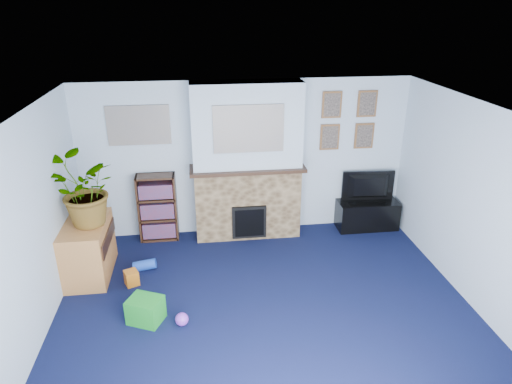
{
  "coord_description": "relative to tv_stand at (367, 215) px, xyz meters",
  "views": [
    {
      "loc": [
        -0.7,
        -4.35,
        3.46
      ],
      "look_at": [
        -0.03,
        0.77,
        1.27
      ],
      "focal_mm": 32.0,
      "sensor_mm": 36.0,
      "label": 1
    }
  ],
  "objects": [
    {
      "name": "floor",
      "position": [
        -1.95,
        -2.03,
        -0.23
      ],
      "size": [
        5.0,
        4.5,
        0.01
      ],
      "primitive_type": "cube",
      "color": "#0E1335",
      "rests_on": "ground"
    },
    {
      "name": "ceiling",
      "position": [
        -1.95,
        -2.03,
        2.17
      ],
      "size": [
        5.0,
        4.5,
        0.01
      ],
      "primitive_type": "cube",
      "color": "white",
      "rests_on": "wall_back"
    },
    {
      "name": "wall_back",
      "position": [
        -1.95,
        0.22,
        0.97
      ],
      "size": [
        5.0,
        0.04,
        2.4
      ],
      "primitive_type": "cube",
      "color": "silver",
      "rests_on": "ground"
    },
    {
      "name": "wall_left",
      "position": [
        -4.45,
        -2.03,
        0.97
      ],
      "size": [
        0.04,
        4.5,
        2.4
      ],
      "primitive_type": "cube",
      "color": "silver",
      "rests_on": "ground"
    },
    {
      "name": "wall_right",
      "position": [
        0.55,
        -2.03,
        0.97
      ],
      "size": [
        0.04,
        4.5,
        2.4
      ],
      "primitive_type": "cube",
      "color": "silver",
      "rests_on": "ground"
    },
    {
      "name": "chimney_breast",
      "position": [
        -1.95,
        0.02,
        0.96
      ],
      "size": [
        1.72,
        0.5,
        2.4
      ],
      "color": "brown",
      "rests_on": "ground"
    },
    {
      "name": "collage_main",
      "position": [
        -1.95,
        -0.19,
        1.55
      ],
      "size": [
        1.0,
        0.03,
        0.68
      ],
      "primitive_type": "cube",
      "color": "gray",
      "rests_on": "chimney_breast"
    },
    {
      "name": "collage_left",
      "position": [
        -3.5,
        0.21,
        1.55
      ],
      "size": [
        0.9,
        0.03,
        0.58
      ],
      "primitive_type": "cube",
      "color": "gray",
      "rests_on": "wall_back"
    },
    {
      "name": "portrait_tl",
      "position": [
        -0.65,
        0.2,
        1.77
      ],
      "size": [
        0.3,
        0.03,
        0.4
      ],
      "primitive_type": "cube",
      "color": "brown",
      "rests_on": "wall_back"
    },
    {
      "name": "portrait_tr",
      "position": [
        -0.1,
        0.2,
        1.77
      ],
      "size": [
        0.3,
        0.03,
        0.4
      ],
      "primitive_type": "cube",
      "color": "brown",
      "rests_on": "wall_back"
    },
    {
      "name": "portrait_bl",
      "position": [
        -0.65,
        0.2,
        1.27
      ],
      "size": [
        0.3,
        0.03,
        0.4
      ],
      "primitive_type": "cube",
      "color": "brown",
      "rests_on": "wall_back"
    },
    {
      "name": "portrait_br",
      "position": [
        -0.1,
        0.2,
        1.27
      ],
      "size": [
        0.3,
        0.03,
        0.4
      ],
      "primitive_type": "cube",
      "color": "brown",
      "rests_on": "wall_back"
    },
    {
      "name": "tv_stand",
      "position": [
        0.0,
        0.0,
        0.0
      ],
      "size": [
        0.97,
        0.41,
        0.46
      ],
      "primitive_type": "cube",
      "color": "black",
      "rests_on": "ground"
    },
    {
      "name": "television",
      "position": [
        -0.0,
        0.02,
        0.48
      ],
      "size": [
        0.84,
        0.16,
        0.48
      ],
      "primitive_type": "imported",
      "rotation": [
        0.0,
        0.0,
        3.08
      ],
      "color": "black",
      "rests_on": "tv_stand"
    },
    {
      "name": "bookshelf",
      "position": [
        -3.32,
        0.08,
        0.28
      ],
      "size": [
        0.58,
        0.28,
        1.05
      ],
      "color": "#321D12",
      "rests_on": "ground"
    },
    {
      "name": "sideboard",
      "position": [
        -4.19,
        -0.84,
        0.12
      ],
      "size": [
        0.54,
        0.98,
        0.76
      ],
      "primitive_type": "cube",
      "color": "#BD783C",
      "rests_on": "ground"
    },
    {
      "name": "potted_plant",
      "position": [
        -4.14,
        -0.89,
        1.01
      ],
      "size": [
        1.05,
        0.99,
        0.94
      ],
      "primitive_type": "imported",
      "rotation": [
        0.0,
        0.0,
        3.51
      ],
      "color": "#26661E",
      "rests_on": "sideboard"
    },
    {
      "name": "mantel_clock",
      "position": [
        -2.07,
        -0.03,
        1.0
      ],
      "size": [
        0.1,
        0.06,
        0.14
      ],
      "primitive_type": "cube",
      "color": "gold",
      "rests_on": "chimney_breast"
    },
    {
      "name": "mantel_candle",
      "position": [
        -1.68,
        -0.03,
        1.01
      ],
      "size": [
        0.05,
        0.05,
        0.15
      ],
      "primitive_type": "cylinder",
      "color": "#B2BFC6",
      "rests_on": "chimney_breast"
    },
    {
      "name": "mantel_teddy",
      "position": [
        -2.44,
        -0.03,
        0.99
      ],
      "size": [
        0.13,
        0.13,
        0.13
      ],
      "primitive_type": "sphere",
      "color": "gray",
      "rests_on": "chimney_breast"
    },
    {
      "name": "mantel_can",
      "position": [
        -1.26,
        -0.03,
        0.99
      ],
      "size": [
        0.05,
        0.05,
        0.11
      ],
      "primitive_type": "cylinder",
      "color": "orange",
      "rests_on": "chimney_breast"
    },
    {
      "name": "green_crate",
      "position": [
        -3.36,
        -1.94,
        -0.08
      ],
      "size": [
        0.46,
        0.43,
        0.3
      ],
      "primitive_type": "cube",
      "rotation": [
        0.0,
        0.0,
        -0.43
      ],
      "color": "#198C26",
      "rests_on": "ground"
    },
    {
      "name": "toy_ball",
      "position": [
        -2.95,
        -2.07,
        -0.14
      ],
      "size": [
        0.15,
        0.15,
        0.15
      ],
      "primitive_type": "sphere",
      "color": "purple",
      "rests_on": "ground"
    },
    {
      "name": "toy_block",
      "position": [
        -3.61,
        -1.17,
        -0.12
      ],
      "size": [
        0.21,
        0.21,
        0.2
      ],
      "primitive_type": "cube",
      "rotation": [
        0.0,
        0.0,
        0.41
      ],
      "color": "orange",
      "rests_on": "ground"
    },
    {
      "name": "toy_tube",
      "position": [
        -3.48,
        -0.83,
        -0.15
      ],
      "size": [
        0.32,
        0.14,
        0.18
      ],
      "primitive_type": "cylinder",
      "rotation": [
        0.0,
        1.43,
        0.0
      ],
      "color": "blue",
      "rests_on": "ground"
    }
  ]
}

